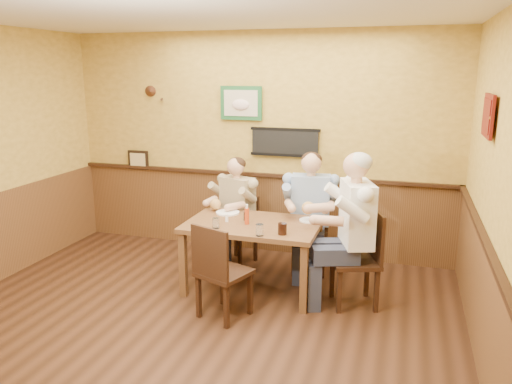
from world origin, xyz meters
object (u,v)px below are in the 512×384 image
diner_blue_polo (310,219)px  water_glass_left (216,223)px  salt_shaker (227,218)px  cola_tumbler (282,229)px  chair_near_side (224,270)px  hot_sauce_bottle (247,215)px  diner_tan_shirt (238,216)px  diner_white_elder (356,239)px  water_glass_mid (260,230)px  dining_table (253,231)px  chair_back_right (310,235)px  chair_back_left (238,230)px  pepper_shaker (245,216)px  chair_right_end (355,259)px

diner_blue_polo → water_glass_left: bearing=-138.1°
salt_shaker → cola_tumbler: bearing=-19.2°
chair_near_side → hot_sauce_bottle: (0.03, 0.61, 0.38)m
cola_tumbler → diner_tan_shirt: bearing=129.6°
diner_white_elder → water_glass_mid: 0.96m
dining_table → water_glass_left: bearing=-136.6°
diner_tan_shirt → salt_shaker: 0.78m
water_glass_mid → salt_shaker: water_glass_mid is taller
chair_back_right → diner_blue_polo: size_ratio=0.70×
diner_tan_shirt → chair_near_side: bearing=-56.3°
chair_back_right → chair_near_side: 1.43m
dining_table → water_glass_left: water_glass_left is taller
water_glass_left → hot_sauce_bottle: (0.26, 0.23, 0.04)m
chair_back_left → pepper_shaker: (0.31, -0.63, 0.38)m
diner_white_elder → cola_tumbler: bearing=-91.8°
chair_back_left → chair_right_end: (1.50, -0.75, 0.08)m
dining_table → salt_shaker: bearing=-169.7°
chair_back_left → chair_back_right: chair_back_right is taller
diner_white_elder → hot_sauce_bottle: size_ratio=7.30×
hot_sauce_bottle → chair_back_right: bearing=52.9°
salt_shaker → diner_tan_shirt: bearing=100.4°
chair_near_side → water_glass_mid: bearing=-112.5°
water_glass_left → water_glass_mid: 0.51m
chair_back_left → chair_right_end: chair_right_end is taller
water_glass_left → cola_tumbler: (0.70, 0.01, 0.00)m
water_glass_mid → chair_near_side: bearing=-133.1°
chair_back_right → water_glass_mid: chair_back_right is taller
water_glass_mid → pepper_shaker: size_ratio=1.27×
chair_right_end → water_glass_mid: bearing=-89.5°
salt_shaker → chair_right_end: bearing=-0.4°
chair_near_side → diner_blue_polo: size_ratio=0.73×
chair_back_left → pepper_shaker: 0.80m
chair_right_end → pepper_shaker: (-1.19, 0.12, 0.30)m
water_glass_left → cola_tumbler: 0.70m
water_glass_left → cola_tumbler: cola_tumbler is taller
water_glass_mid → pepper_shaker: water_glass_mid is taller
diner_blue_polo → cola_tumbler: (-0.10, -0.93, 0.17)m
chair_back_left → diner_tan_shirt: size_ratio=0.70×
chair_near_side → pepper_shaker: 0.80m
cola_tumbler → hot_sauce_bottle: bearing=153.4°
dining_table → chair_near_side: (-0.08, -0.67, -0.19)m
cola_tumbler → hot_sauce_bottle: size_ratio=0.59×
dining_table → chair_back_right: bearing=52.8°
diner_blue_polo → water_glass_left: (-0.80, -0.94, 0.16)m
diner_blue_polo → pepper_shaker: bearing=-142.9°
hot_sauce_bottle → salt_shaker: 0.24m
dining_table → diner_blue_polo: bearing=52.8°
hot_sauce_bottle → cola_tumbler: bearing=-26.6°
chair_back_right → pepper_shaker: chair_back_right is taller
diner_blue_polo → hot_sauce_bottle: 0.91m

